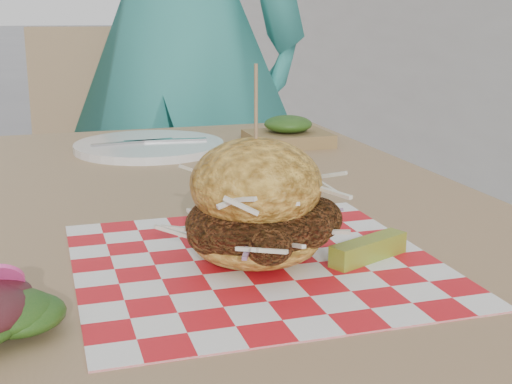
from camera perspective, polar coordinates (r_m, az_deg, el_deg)
diner at (r=1.91m, az=-6.32°, el=12.49°), size 0.81×0.69×1.87m
patio_table at (r=0.98m, az=-5.06°, el=-5.17°), size 0.80×1.20×0.75m
patio_chair at (r=1.97m, az=-10.54°, el=1.16°), size 0.50×0.51×0.95m
paper_liner at (r=0.73m, az=-0.00°, el=-5.65°), size 0.36×0.36×0.00m
sandwich at (r=0.71m, az=-0.00°, el=-1.40°), size 0.17×0.17×0.20m
pickle_spear at (r=0.74m, az=8.99°, el=-4.54°), size 0.10×0.06×0.02m
place_setting at (r=1.31m, az=-8.53°, el=3.65°), size 0.27×0.27×0.02m
kraft_tray at (r=1.34m, az=2.58°, el=4.72°), size 0.15×0.12×0.06m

